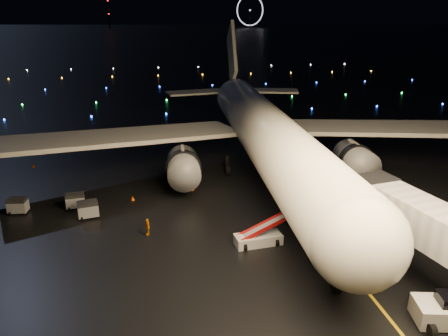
{
  "coord_description": "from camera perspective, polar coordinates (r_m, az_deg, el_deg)",
  "views": [
    {
      "loc": [
        -3.49,
        -29.53,
        19.76
      ],
      "look_at": [
        3.69,
        12.0,
        5.0
      ],
      "focal_mm": 35.0,
      "sensor_mm": 36.0,
      "label": 1
    }
  ],
  "objects": [
    {
      "name": "radio_mast",
      "position": [
        771.7,
        -14.89,
        19.61
      ],
      "size": [
        1.8,
        1.8,
        64.0
      ],
      "primitive_type": "cylinder",
      "color": "black",
      "rests_on": "ground"
    },
    {
      "name": "ferris_wheel",
      "position": [
        769.37,
        3.43,
        19.73
      ],
      "size": [
        49.33,
        16.8,
        52.0
      ],
      "primitive_type": null,
      "rotation": [
        0.0,
        0.0,
        0.26
      ],
      "color": "black",
      "rests_on": "ground"
    },
    {
      "name": "lane_centre",
      "position": [
        51.11,
        8.66,
        -3.66
      ],
      "size": [
        0.25,
        80.0,
        0.02
      ],
      "primitive_type": "cube",
      "color": "#D79F08",
      "rests_on": "ground"
    },
    {
      "name": "airliner",
      "position": [
        57.9,
        4.85,
        9.0
      ],
      "size": [
        69.69,
        66.5,
        18.94
      ],
      "primitive_type": null,
      "rotation": [
        0.0,
        0.0,
        -0.05
      ],
      "color": "white",
      "rests_on": "ground"
    },
    {
      "name": "taxiway_lights",
      "position": [
        136.98,
        -8.4,
        10.88
      ],
      "size": [
        164.0,
        92.0,
        0.36
      ],
      "primitive_type": null,
      "color": "black",
      "rests_on": "ground"
    },
    {
      "name": "baggage_cart_1",
      "position": [
        49.97,
        -18.85,
        -4.08
      ],
      "size": [
        2.04,
        1.54,
        1.62
      ],
      "primitive_type": "cube",
      "rotation": [
        0.0,
        0.0,
        0.11
      ],
      "color": "gray",
      "rests_on": "ground"
    },
    {
      "name": "baggage_cart_0",
      "position": [
        47.24,
        -17.34,
        -5.21
      ],
      "size": [
        2.28,
        1.81,
        1.73
      ],
      "primitive_type": "cube",
      "rotation": [
        0.0,
        0.0,
        0.2
      ],
      "color": "gray",
      "rests_on": "ground"
    },
    {
      "name": "safety_cone_3",
      "position": [
        65.54,
        -23.66,
        0.31
      ],
      "size": [
        0.58,
        0.58,
        0.52
      ],
      "primitive_type": "cone",
      "rotation": [
        0.0,
        0.0,
        0.35
      ],
      "color": "#F34D00",
      "rests_on": "ground"
    },
    {
      "name": "safety_cone_2",
      "position": [
        50.48,
        -11.84,
        -3.88
      ],
      "size": [
        0.49,
        0.49,
        0.49
      ],
      "primitive_type": "cone",
      "rotation": [
        0.0,
        0.0,
        0.16
      ],
      "color": "#F34D00",
      "rests_on": "ground"
    },
    {
      "name": "belt_loader",
      "position": [
        39.91,
        4.52,
        -7.96
      ],
      "size": [
        6.4,
        2.33,
        3.03
      ],
      "primitive_type": null,
      "rotation": [
        0.0,
        0.0,
        0.1
      ],
      "color": "silver",
      "rests_on": "ground"
    },
    {
      "name": "ground",
      "position": [
        330.14,
        -9.54,
        15.61
      ],
      "size": [
        2000.0,
        2000.0,
        0.0
      ],
      "primitive_type": "plane",
      "color": "black",
      "rests_on": "ground"
    },
    {
      "name": "baggage_cart_2",
      "position": [
        50.99,
        -25.32,
        -4.49
      ],
      "size": [
        2.03,
        1.53,
        1.6
      ],
      "primitive_type": "cube",
      "rotation": [
        0.0,
        0.0,
        -0.12
      ],
      "color": "gray",
      "rests_on": "ground"
    },
    {
      "name": "safety_cone_0",
      "position": [
        52.28,
        -4.14,
        -2.66
      ],
      "size": [
        0.52,
        0.52,
        0.51
      ],
      "primitive_type": "cone",
      "rotation": [
        0.0,
        0.0,
        0.18
      ],
      "color": "#F34D00",
      "rests_on": "ground"
    },
    {
      "name": "crew_c",
      "position": [
        42.36,
        -9.95,
        -7.54
      ],
      "size": [
        0.58,
        1.04,
        1.67
      ],
      "primitive_type": "imported",
      "rotation": [
        0.0,
        0.0,
        -1.38
      ],
      "color": "orange",
      "rests_on": "ground"
    },
    {
      "name": "safety_cone_1",
      "position": [
        60.17,
        -3.53,
        0.34
      ],
      "size": [
        0.53,
        0.53,
        0.49
      ],
      "primitive_type": "cone",
      "rotation": [
        0.0,
        0.0,
        0.28
      ],
      "color": "#F34D00",
      "rests_on": "ground"
    }
  ]
}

